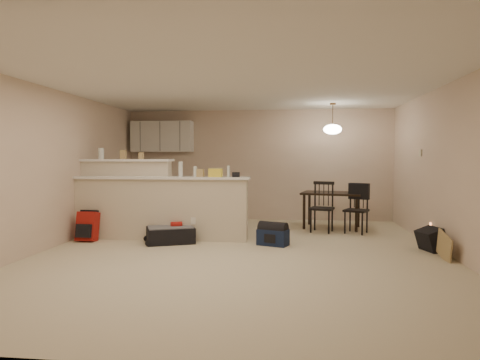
# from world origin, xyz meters

# --- Properties ---
(room) EXTENTS (7.00, 7.02, 2.50)m
(room) POSITION_xyz_m (0.00, 0.00, 1.25)
(room) COLOR beige
(room) RESTS_ON ground
(breakfast_bar) EXTENTS (3.08, 0.58, 1.39)m
(breakfast_bar) POSITION_xyz_m (-1.76, 0.98, 0.61)
(breakfast_bar) COLOR beige
(breakfast_bar) RESTS_ON ground
(upper_cabinets) EXTENTS (1.40, 0.34, 0.70)m
(upper_cabinets) POSITION_xyz_m (-2.20, 3.32, 1.90)
(upper_cabinets) COLOR white
(upper_cabinets) RESTS_ON room
(kitchen_counter) EXTENTS (1.80, 0.60, 0.90)m
(kitchen_counter) POSITION_xyz_m (-2.00, 3.19, 0.45)
(kitchen_counter) COLOR white
(kitchen_counter) RESTS_ON ground
(thermostat) EXTENTS (0.02, 0.12, 0.12)m
(thermostat) POSITION_xyz_m (2.98, 1.55, 1.50)
(thermostat) COLOR beige
(thermostat) RESTS_ON room
(jar) EXTENTS (0.10, 0.10, 0.20)m
(jar) POSITION_xyz_m (-2.67, 1.12, 1.49)
(jar) COLOR silver
(jar) RESTS_ON breakfast_bar
(cereal_box) EXTENTS (0.10, 0.07, 0.16)m
(cereal_box) POSITION_xyz_m (-2.25, 1.12, 1.47)
(cereal_box) COLOR tan
(cereal_box) RESTS_ON breakfast_bar
(small_box) EXTENTS (0.08, 0.06, 0.12)m
(small_box) POSITION_xyz_m (-1.92, 1.12, 1.45)
(small_box) COLOR tan
(small_box) RESTS_ON breakfast_bar
(bottle_a) EXTENTS (0.07, 0.07, 0.26)m
(bottle_a) POSITION_xyz_m (-1.15, 0.90, 1.22)
(bottle_a) COLOR silver
(bottle_a) RESTS_ON breakfast_bar
(bottle_b) EXTENTS (0.06, 0.06, 0.18)m
(bottle_b) POSITION_xyz_m (-0.89, 0.90, 1.18)
(bottle_b) COLOR silver
(bottle_b) RESTS_ON breakfast_bar
(bag_lump) EXTENTS (0.22, 0.18, 0.14)m
(bag_lump) POSITION_xyz_m (-0.54, 0.90, 1.16)
(bag_lump) COLOR tan
(bag_lump) RESTS_ON breakfast_bar
(pouch) EXTENTS (0.12, 0.10, 0.08)m
(pouch) POSITION_xyz_m (-0.19, 0.90, 1.13)
(pouch) COLOR tan
(pouch) RESTS_ON breakfast_bar
(extra_item_x) EXTENTS (0.12, 0.10, 0.13)m
(extra_item_x) POSITION_xyz_m (-0.80, 0.90, 1.16)
(extra_item_x) COLOR tan
(extra_item_x) RESTS_ON breakfast_bar
(extra_item_y) EXTENTS (0.05, 0.05, 0.19)m
(extra_item_y) POSITION_xyz_m (-0.32, 0.90, 1.19)
(extra_item_y) COLOR silver
(extra_item_y) RESTS_ON breakfast_bar
(dining_table) EXTENTS (1.29, 1.00, 0.72)m
(dining_table) POSITION_xyz_m (1.56, 2.44, 0.64)
(dining_table) COLOR black
(dining_table) RESTS_ON ground
(pendant_lamp) EXTENTS (0.36, 0.36, 0.62)m
(pendant_lamp) POSITION_xyz_m (1.56, 2.44, 1.99)
(pendant_lamp) COLOR brown
(pendant_lamp) RESTS_ON room
(dining_chair_near) EXTENTS (0.52, 0.50, 0.96)m
(dining_chair_near) POSITION_xyz_m (1.32, 1.95, 0.48)
(dining_chair_near) COLOR black
(dining_chair_near) RESTS_ON ground
(dining_chair_far) EXTENTS (0.53, 0.52, 0.91)m
(dining_chair_far) POSITION_xyz_m (1.95, 1.89, 0.46)
(dining_chair_far) COLOR black
(dining_chair_far) RESTS_ON ground
(suitcase) EXTENTS (0.90, 0.75, 0.26)m
(suitcase) POSITION_xyz_m (-1.25, 0.61, 0.13)
(suitcase) COLOR black
(suitcase) RESTS_ON ground
(red_backpack) EXTENTS (0.33, 0.21, 0.49)m
(red_backpack) POSITION_xyz_m (-2.70, 0.61, 0.25)
(red_backpack) COLOR #A51812
(red_backpack) RESTS_ON ground
(navy_duffel) EXTENTS (0.54, 0.41, 0.26)m
(navy_duffel) POSITION_xyz_m (0.45, 0.61, 0.13)
(navy_duffel) COLOR #121D39
(navy_duffel) RESTS_ON ground
(black_daypack) EXTENTS (0.37, 0.44, 0.34)m
(black_daypack) POSITION_xyz_m (2.85, 0.45, 0.17)
(black_daypack) COLOR black
(black_daypack) RESTS_ON ground
(cardboard_sheet) EXTENTS (0.04, 0.48, 0.37)m
(cardboard_sheet) POSITION_xyz_m (2.85, -0.09, 0.18)
(cardboard_sheet) COLOR tan
(cardboard_sheet) RESTS_ON ground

